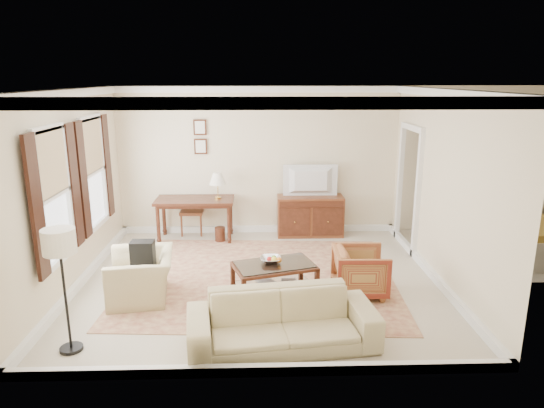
{
  "coord_description": "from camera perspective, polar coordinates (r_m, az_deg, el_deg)",
  "views": [
    {
      "loc": [
        -0.03,
        -6.97,
        3.07
      ],
      "look_at": [
        0.2,
        0.3,
        1.15
      ],
      "focal_mm": 32.0,
      "sensor_mm": 36.0,
      "label": 1
    }
  ],
  "objects": [
    {
      "name": "room_shell",
      "position": [
        6.99,
        -1.58,
        9.88
      ],
      "size": [
        5.51,
        5.01,
        2.91
      ],
      "color": "beige",
      "rests_on": "ground"
    },
    {
      "name": "annex_bedroom",
      "position": [
        9.68,
        26.16,
        -3.15
      ],
      "size": [
        3.0,
        2.7,
        2.9
      ],
      "color": "beige",
      "rests_on": "ground"
    },
    {
      "name": "window_front",
      "position": [
        6.98,
        -24.26,
        0.89
      ],
      "size": [
        0.12,
        1.56,
        1.8
      ],
      "primitive_type": null,
      "color": "#CCB284",
      "rests_on": "room_shell"
    },
    {
      "name": "window_rear",
      "position": [
        8.44,
        -20.25,
        3.51
      ],
      "size": [
        0.12,
        1.56,
        1.8
      ],
      "primitive_type": null,
      "color": "#CCB284",
      "rests_on": "room_shell"
    },
    {
      "name": "doorway",
      "position": [
        9.12,
        15.73,
        1.59
      ],
      "size": [
        0.1,
        1.12,
        2.25
      ],
      "primitive_type": null,
      "color": "white",
      "rests_on": "room_shell"
    },
    {
      "name": "rug",
      "position": [
        7.7,
        -1.35,
        -8.65
      ],
      "size": [
        4.31,
        3.76,
        0.01
      ],
      "primitive_type": "cube",
      "rotation": [
        0.0,
        0.0,
        -0.06
      ],
      "color": "maroon",
      "rests_on": "room_shell"
    },
    {
      "name": "writing_desk",
      "position": [
        9.38,
        -9.06,
        -0.03
      ],
      "size": [
        1.48,
        0.74,
        0.81
      ],
      "color": "#4B2315",
      "rests_on": "room_shell"
    },
    {
      "name": "desk_chair",
      "position": [
        9.77,
        -9.41,
        -0.51
      ],
      "size": [
        0.53,
        0.53,
        1.05
      ],
      "primitive_type": null,
      "rotation": [
        0.0,
        0.0,
        0.2
      ],
      "color": "brown",
      "rests_on": "room_shell"
    },
    {
      "name": "desk_lamp",
      "position": [
        9.25,
        -6.4,
        2.14
      ],
      "size": [
        0.32,
        0.32,
        0.5
      ],
      "primitive_type": null,
      "color": "silver",
      "rests_on": "writing_desk"
    },
    {
      "name": "framed_prints",
      "position": [
        9.57,
        -8.43,
        7.85
      ],
      "size": [
        0.25,
        0.04,
        0.68
      ],
      "primitive_type": null,
      "color": "#4B2315",
      "rests_on": "room_shell"
    },
    {
      "name": "sideboard",
      "position": [
        9.62,
        4.49,
        -1.38
      ],
      "size": [
        1.29,
        0.5,
        0.79
      ],
      "primitive_type": "cube",
      "color": "brown",
      "rests_on": "room_shell"
    },
    {
      "name": "tv",
      "position": [
        9.39,
        4.61,
        3.89
      ],
      "size": [
        1.01,
        0.58,
        0.13
      ],
      "primitive_type": "imported",
      "rotation": [
        0.0,
        0.0,
        3.14
      ],
      "color": "black",
      "rests_on": "sideboard"
    },
    {
      "name": "coffee_table",
      "position": [
        7.0,
        0.26,
        -7.89
      ],
      "size": [
        1.28,
        0.97,
        0.48
      ],
      "rotation": [
        0.0,
        0.0,
        0.3
      ],
      "color": "#4B2315",
      "rests_on": "room_shell"
    },
    {
      "name": "fruit_bowl",
      "position": [
        7.0,
        -0.16,
        -6.45
      ],
      "size": [
        0.42,
        0.42,
        0.1
      ],
      "primitive_type": "imported",
      "color": "silver",
      "rests_on": "coffee_table"
    },
    {
      "name": "book_a",
      "position": [
        7.05,
        -1.42,
        -9.33
      ],
      "size": [
        0.25,
        0.19,
        0.38
      ],
      "primitive_type": "imported",
      "rotation": [
        0.0,
        0.0,
        0.6
      ],
      "color": "brown",
      "rests_on": "coffee_table"
    },
    {
      "name": "book_b",
      "position": [
        7.09,
        1.12,
        -9.23
      ],
      "size": [
        0.28,
        0.03,
        0.38
      ],
      "primitive_type": "imported",
      "rotation": [
        0.0,
        0.0,
        -0.01
      ],
      "color": "brown",
      "rests_on": "coffee_table"
    },
    {
      "name": "striped_armchair",
      "position": [
        7.14,
        10.36,
        -7.57
      ],
      "size": [
        0.71,
        0.76,
        0.76
      ],
      "primitive_type": "imported",
      "rotation": [
        0.0,
        0.0,
        1.54
      ],
      "color": "maroon",
      "rests_on": "room_shell"
    },
    {
      "name": "club_armchair",
      "position": [
        7.13,
        -15.19,
        -7.35
      ],
      "size": [
        0.8,
        1.1,
        0.89
      ],
      "primitive_type": "imported",
      "rotation": [
        0.0,
        0.0,
        -1.43
      ],
      "color": "tan",
      "rests_on": "room_shell"
    },
    {
      "name": "backpack",
      "position": [
        7.07,
        -14.97,
        -5.42
      ],
      "size": [
        0.24,
        0.33,
        0.4
      ],
      "primitive_type": "cube",
      "rotation": [
        0.0,
        0.0,
        -1.51
      ],
      "color": "black",
      "rests_on": "club_armchair"
    },
    {
      "name": "sofa",
      "position": [
        5.74,
        1.22,
        -12.63
      ],
      "size": [
        2.25,
        0.92,
        0.85
      ],
      "primitive_type": "imported",
      "rotation": [
        0.0,
        0.0,
        0.13
      ],
      "color": "tan",
      "rests_on": "room_shell"
    },
    {
      "name": "floor_lamp",
      "position": [
        5.81,
        -23.68,
        -5.05
      ],
      "size": [
        0.36,
        0.36,
        1.47
      ],
      "color": "black",
      "rests_on": "room_shell"
    }
  ]
}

